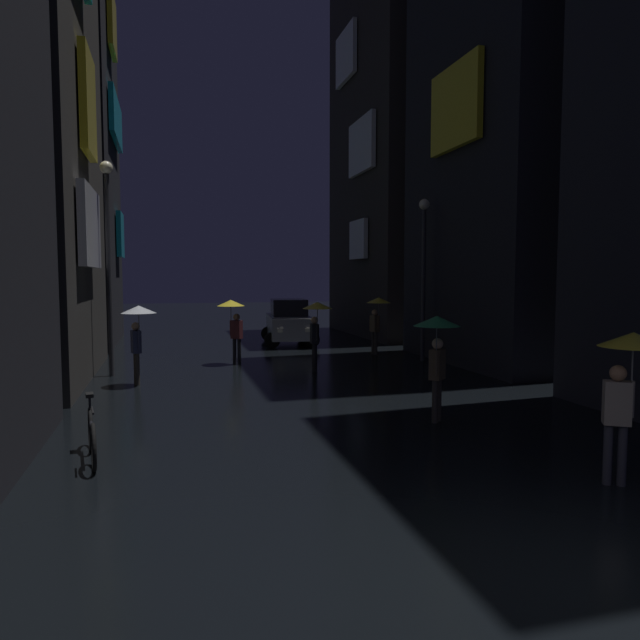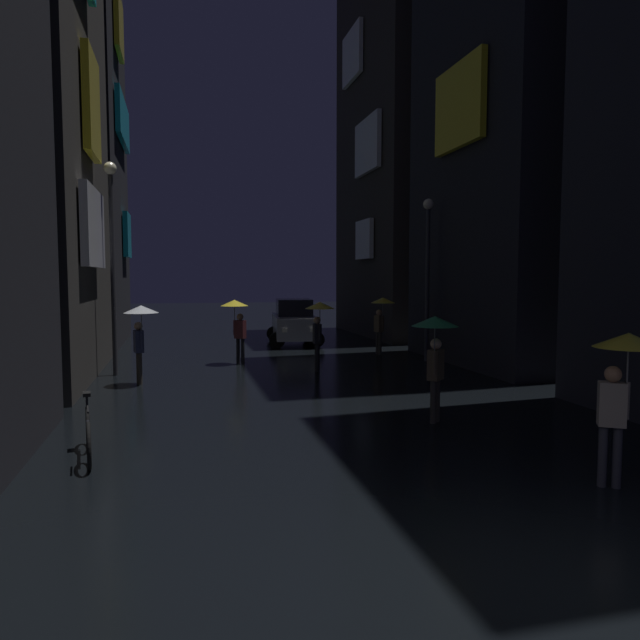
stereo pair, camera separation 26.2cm
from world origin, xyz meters
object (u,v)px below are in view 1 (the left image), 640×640
object	(u,v)px
bicycle_parked_at_storefront	(92,436)
car_distant	(289,322)
pedestrian_foreground_left_clear	(138,323)
streetlamp_right_far	(424,260)
streetlamp_left_far	(108,245)
pedestrian_midstreet_centre_green	(437,339)
pedestrian_foreground_right_yellow	(316,317)
pedestrian_midstreet_left_yellow	(628,365)
pedestrian_near_crossing_yellow	(233,314)
pedestrian_far_right_yellow	(377,310)

from	to	relation	value
bicycle_parked_at_storefront	car_distant	size ratio (longest dim) A/B	0.42
bicycle_parked_at_storefront	pedestrian_foreground_left_clear	bearing A→B (deg)	86.08
bicycle_parked_at_storefront	streetlamp_right_far	bearing A→B (deg)	41.15
bicycle_parked_at_storefront	streetlamp_left_far	bearing A→B (deg)	92.86
car_distant	pedestrian_midstreet_centre_green	bearing A→B (deg)	-89.98
pedestrian_foreground_right_yellow	pedestrian_midstreet_left_yellow	bearing A→B (deg)	-80.58
pedestrian_near_crossing_yellow	pedestrian_midstreet_left_yellow	bearing A→B (deg)	-72.28
pedestrian_far_right_yellow	streetlamp_left_far	size ratio (longest dim) A/B	0.35
streetlamp_right_far	pedestrian_midstreet_centre_green	bearing A→B (deg)	-113.52
pedestrian_foreground_left_clear	pedestrian_midstreet_left_yellow	bearing A→B (deg)	-54.08
pedestrian_foreground_left_clear	streetlamp_left_far	xyz separation A→B (m)	(-0.83, 1.67, 2.11)
pedestrian_foreground_right_yellow	bicycle_parked_at_storefront	distance (m)	9.11
pedestrian_far_right_yellow	streetlamp_left_far	distance (m)	9.54
pedestrian_foreground_left_clear	streetlamp_right_far	xyz separation A→B (m)	(9.17, 2.10, 1.76)
car_distant	pedestrian_foreground_left_clear	bearing A→B (deg)	-125.38
pedestrian_far_right_yellow	pedestrian_midstreet_left_yellow	bearing A→B (deg)	-96.12
pedestrian_foreground_left_clear	pedestrian_far_right_yellow	bearing A→B (deg)	25.46
pedestrian_foreground_left_clear	pedestrian_foreground_right_yellow	xyz separation A→B (m)	(5.09, 0.85, 0.00)
pedestrian_midstreet_left_yellow	pedestrian_near_crossing_yellow	xyz separation A→B (m)	(-3.95, 12.38, 0.00)
pedestrian_foreground_left_clear	bicycle_parked_at_storefront	bearing A→B (deg)	-93.92
pedestrian_foreground_right_yellow	bicycle_parked_at_storefront	world-z (taller)	pedestrian_foreground_right_yellow
car_distant	streetlamp_left_far	world-z (taller)	streetlamp_left_far
bicycle_parked_at_storefront	car_distant	world-z (taller)	car_distant
pedestrian_foreground_right_yellow	pedestrian_near_crossing_yellow	bearing A→B (deg)	136.14
pedestrian_midstreet_left_yellow	car_distant	xyz separation A→B (m)	(-0.99, 17.51, -0.74)
pedestrian_far_right_yellow	pedestrian_midstreet_centre_green	world-z (taller)	same
pedestrian_foreground_right_yellow	car_distant	bearing A→B (deg)	84.50
pedestrian_midstreet_centre_green	car_distant	size ratio (longest dim) A/B	0.49
pedestrian_foreground_left_clear	pedestrian_foreground_right_yellow	world-z (taller)	same
pedestrian_foreground_right_yellow	pedestrian_near_crossing_yellow	distance (m)	3.14
pedestrian_midstreet_left_yellow	car_distant	size ratio (longest dim) A/B	0.49
pedestrian_midstreet_left_yellow	bicycle_parked_at_storefront	distance (m)	7.94
streetlamp_left_far	streetlamp_right_far	bearing A→B (deg)	2.44
pedestrian_midstreet_left_yellow	pedestrian_midstreet_centre_green	xyz separation A→B (m)	(-0.99, 3.70, 0.00)
pedestrian_near_crossing_yellow	pedestrian_foreground_right_yellow	bearing A→B (deg)	-43.86
pedestrian_foreground_right_yellow	streetlamp_left_far	bearing A→B (deg)	172.01
pedestrian_midstreet_left_yellow	pedestrian_midstreet_centre_green	bearing A→B (deg)	104.92
car_distant	pedestrian_foreground_right_yellow	bearing A→B (deg)	-95.50
pedestrian_near_crossing_yellow	car_distant	distance (m)	5.98
streetlamp_left_far	bicycle_parked_at_storefront	bearing A→B (deg)	-87.14
pedestrian_midstreet_left_yellow	streetlamp_right_far	xyz separation A→B (m)	(2.39, 11.46, 1.76)
pedestrian_foreground_right_yellow	bicycle_parked_at_storefront	size ratio (longest dim) A/B	1.17
pedestrian_near_crossing_yellow	streetlamp_left_far	bearing A→B (deg)	-159.83
pedestrian_foreground_left_clear	streetlamp_right_far	bearing A→B (deg)	12.91
pedestrian_foreground_left_clear	pedestrian_foreground_right_yellow	size ratio (longest dim) A/B	1.00
car_distant	streetlamp_right_far	size ratio (longest dim) A/B	0.78
pedestrian_far_right_yellow	bicycle_parked_at_storefront	size ratio (longest dim) A/B	1.17
car_distant	streetlamp_left_far	distance (m)	9.69
streetlamp_left_far	pedestrian_far_right_yellow	bearing A→B (deg)	13.88
pedestrian_foreground_left_clear	streetlamp_left_far	size ratio (longest dim) A/B	0.35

